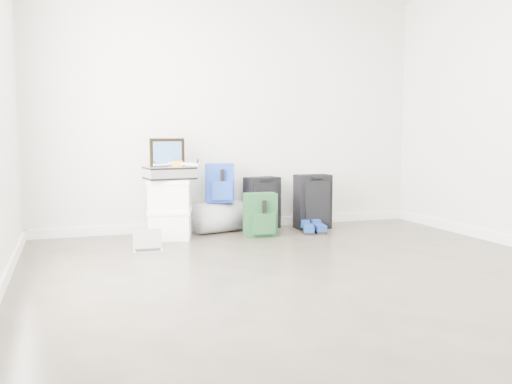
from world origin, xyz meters
name	(u,v)px	position (x,y,z in m)	size (l,w,h in m)	color
ground	(332,283)	(0.00, 0.00, 0.00)	(5.00, 5.00, 0.00)	#352F26
room_envelope	(334,42)	(0.00, 0.02, 1.72)	(4.52, 5.02, 2.71)	silver
boxes_stack	(170,209)	(-0.81, 2.07, 0.31)	(0.51, 0.46, 0.62)	white
briefcase	(169,173)	(-0.81, 2.07, 0.69)	(0.47, 0.35, 0.14)	#B2B2B7
painting	(167,152)	(-0.81, 2.17, 0.90)	(0.38, 0.11, 0.29)	black
drone	(177,164)	(-0.73, 2.05, 0.78)	(0.54, 0.54, 0.05)	gold
duffel_bag	(219,217)	(-0.23, 2.27, 0.17)	(0.34, 0.34, 0.55)	#999CA2
blue_backpack	(220,184)	(-0.23, 2.23, 0.54)	(0.33, 0.27, 0.42)	#183CA0
large_suitcase	(262,203)	(0.31, 2.36, 0.30)	(0.42, 0.32, 0.59)	black
green_backpack	(260,216)	(0.12, 1.89, 0.22)	(0.34, 0.26, 0.46)	#143819
carry_on	(313,202)	(0.86, 2.16, 0.31)	(0.40, 0.26, 0.62)	black
shoes	(314,228)	(0.75, 1.90, 0.05)	(0.31, 0.31, 0.10)	black
rolled_rug	(321,201)	(1.02, 2.30, 0.30)	(0.19, 0.19, 0.59)	tan
laptop	(148,246)	(-1.11, 1.55, 0.05)	(0.28, 0.21, 0.19)	silver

